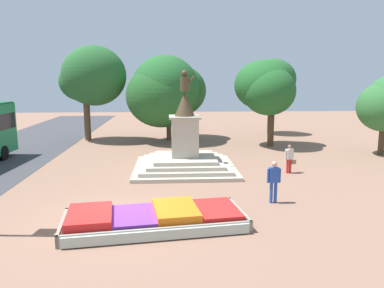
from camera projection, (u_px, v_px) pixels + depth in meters
name	position (u px, v px, depth m)	size (l,w,h in m)	color
ground_plane	(120.00, 219.00, 13.43)	(86.77, 86.77, 0.00)	#8C6651
flower_planter	(153.00, 219.00, 12.69)	(6.42, 3.39, 0.63)	#38281C
statue_monument	(185.00, 153.00, 20.53)	(5.50, 5.50, 5.40)	#B3A994
pedestrian_with_handbag	(290.00, 157.00, 19.78)	(0.70, 0.39, 1.53)	red
pedestrian_near_planter	(274.00, 179.00, 14.97)	(0.57, 0.25, 1.72)	#264CA5
park_tree_behind_statue	(91.00, 78.00, 29.46)	(5.36, 4.54, 7.51)	brown
park_tree_far_right	(167.00, 91.00, 29.41)	(6.35, 6.90, 6.76)	brown
park_tree_street_side	(267.00, 86.00, 27.12)	(4.59, 4.88, 6.41)	#4C3823
park_tree_mid_canopy	(266.00, 79.00, 33.22)	(3.51, 3.56, 6.53)	#4C3823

